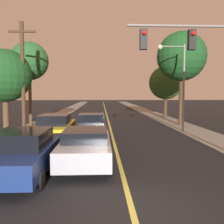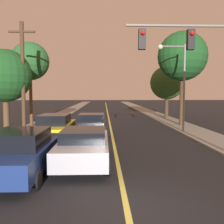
{
  "view_description": "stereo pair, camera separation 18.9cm",
  "coord_description": "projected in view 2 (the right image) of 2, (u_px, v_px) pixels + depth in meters",
  "views": [
    {
      "loc": [
        -0.76,
        -5.9,
        2.89
      ],
      "look_at": [
        0.0,
        11.12,
        1.6
      ],
      "focal_mm": 40.0,
      "sensor_mm": 36.0,
      "label": 1
    },
    {
      "loc": [
        -0.57,
        -5.91,
        2.89
      ],
      "look_at": [
        0.0,
        11.12,
        1.6
      ],
      "focal_mm": 40.0,
      "sensor_mm": 36.0,
      "label": 2
    }
  ],
  "objects": [
    {
      "name": "tree_right_far",
      "position": [
        167.0,
        83.0,
        28.19
      ],
      "size": [
        3.78,
        3.78,
        5.84
      ],
      "color": "#3D2B1C",
      "rests_on": "ground"
    },
    {
      "name": "streetlamp_right",
      "position": [
        177.0,
        75.0,
        17.92
      ],
      "size": [
        2.02,
        0.36,
        6.25
      ],
      "color": "slate",
      "rests_on": "ground"
    },
    {
      "name": "car_near_lane_front",
      "position": [
        84.0,
        145.0,
        10.18
      ],
      "size": [
        2.05,
        4.95,
        1.45
      ],
      "color": "#A5A8B2",
      "rests_on": "ground"
    },
    {
      "name": "tree_right_near",
      "position": [
        182.0,
        56.0,
        21.41
      ],
      "size": [
        4.23,
        4.23,
        8.06
      ],
      "color": "#3D2B1C",
      "rests_on": "ground"
    },
    {
      "name": "tree_left_near",
      "position": [
        5.0,
        76.0,
        15.7
      ],
      "size": [
        3.32,
        3.32,
        5.53
      ],
      "color": "#4C3823",
      "rests_on": "ground"
    },
    {
      "name": "ground_plane",
      "position": [
        127.0,
        211.0,
        6.13
      ],
      "size": [
        200.0,
        200.0,
        0.0
      ],
      "primitive_type": "plane",
      "color": "black"
    },
    {
      "name": "road_surface",
      "position": [
        107.0,
        110.0,
        42.0
      ],
      "size": [
        9.8,
        80.0,
        0.01
      ],
      "color": "black",
      "rests_on": "ground"
    },
    {
      "name": "sidewalk_right",
      "position": [
        143.0,
        110.0,
        42.2
      ],
      "size": [
        2.5,
        80.0,
        0.12
      ],
      "color": "gray",
      "rests_on": "ground"
    },
    {
      "name": "utility_pole_left",
      "position": [
        23.0,
        78.0,
        15.22
      ],
      "size": [
        1.6,
        0.24,
        7.07
      ],
      "color": "#422D1E",
      "rests_on": "ground"
    },
    {
      "name": "sidewalk_left",
      "position": [
        70.0,
        110.0,
        41.8
      ],
      "size": [
        2.5,
        80.0,
        0.12
      ],
      "color": "gray",
      "rests_on": "ground"
    },
    {
      "name": "traffic_signal_mast",
      "position": [
        198.0,
        59.0,
        11.26
      ],
      "size": [
        4.97,
        0.42,
        6.03
      ],
      "color": "slate",
      "rests_on": "ground"
    },
    {
      "name": "car_outer_lane_front",
      "position": [
        21.0,
        152.0,
        8.91
      ],
      "size": [
        2.1,
        5.07,
        1.58
      ],
      "color": "navy",
      "rests_on": "ground"
    },
    {
      "name": "tree_left_far",
      "position": [
        30.0,
        62.0,
        20.08
      ],
      "size": [
        3.06,
        3.06,
        6.87
      ],
      "color": "#4C3823",
      "rests_on": "ground"
    },
    {
      "name": "car_outer_lane_second",
      "position": [
        55.0,
        127.0,
        15.17
      ],
      "size": [
        2.03,
        5.17,
        1.62
      ],
      "color": "gold",
      "rests_on": "ground"
    },
    {
      "name": "car_near_lane_second",
      "position": [
        92.0,
        125.0,
        16.41
      ],
      "size": [
        1.98,
        4.18,
        1.55
      ],
      "color": "black",
      "rests_on": "ground"
    }
  ]
}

